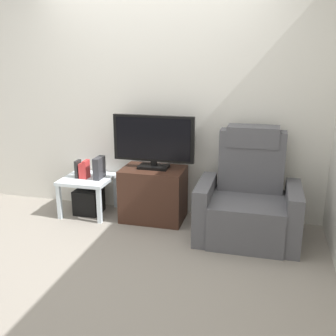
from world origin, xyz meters
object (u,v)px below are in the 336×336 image
Objects in this scene: recliner_armchair at (248,201)px; book_middle at (83,170)px; side_table at (88,183)px; game_console at (99,168)px; television at (153,141)px; book_leftmost at (78,169)px; book_rightmost at (86,169)px; tv_stand at (154,194)px; subwoofer_box at (89,201)px.

recliner_armchair is 1.85m from book_middle.
side_table is 0.24m from game_console.
game_console is (0.19, 0.03, 0.04)m from book_middle.
television is 0.94m from book_leftmost.
book_rightmost is 0.84× the size of game_console.
book_leftmost is (-0.10, -0.02, 0.16)m from side_table.
tv_stand reaches higher than subwoofer_box.
book_rightmost is at bearing -168.28° from game_console.
book_rightmost reaches higher than book_middle.
book_leftmost is at bearing 172.55° from recliner_armchair.
book_middle is 0.70× the size of game_console.
book_leftmost is 0.97× the size of book_rightmost.
book_rightmost reaches higher than book_leftmost.
book_rightmost is 0.15m from game_console.
tv_stand is 1.04m from recliner_armchair.
book_middle reaches higher than side_table.
recliner_armchair is 6.38× the size of book_middle.
subwoofer_box is 0.39m from book_rightmost.
television is at bearing 90.00° from tv_stand.
recliner_armchair is 1.82m from subwoofer_box.
book_leftmost is at bearing 180.00° from book_rightmost.
book_middle is at bearing 180.00° from book_rightmost.
book_rightmost reaches higher than tv_stand.
game_console is at bearing 6.98° from book_leftmost.
television is 3.63× the size of game_console.
recliner_armchair reaches higher than book_rightmost.
recliner_armchair reaches higher than game_console.
book_leftmost reaches higher than side_table.
side_table reaches higher than subwoofer_box.
book_leftmost is 1.17× the size of book_middle.
television reaches higher than recliner_armchair.
television is at bearing 4.24° from book_rightmost.
recliner_armchair is at bearing -4.44° from book_rightmost.
side_table is at bearing -177.25° from television.
book_rightmost is at bearing -177.18° from tv_stand.
book_leftmost is at bearing -168.69° from subwoofer_box.
book_middle reaches higher than subwoofer_box.
book_rightmost is (-0.77, -0.04, 0.24)m from tv_stand.
subwoofer_box is at bearing 171.69° from recliner_armchair.
side_table is 3.19× the size of book_middle.
book_middle is (0.06, 0.00, -0.01)m from book_leftmost.
game_console is (0.24, 0.03, 0.02)m from book_leftmost.
book_rightmost is at bearing 0.00° from book_leftmost.
book_leftmost is 0.10m from book_rightmost.
book_middle is 0.83× the size of book_rightmost.
book_rightmost is at bearing -88.72° from subwoofer_box.
game_console is (0.14, 0.03, 0.02)m from book_rightmost.
book_middle is at bearing -175.99° from television.
book_rightmost is at bearing -175.76° from television.
tv_stand is 0.59m from television.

